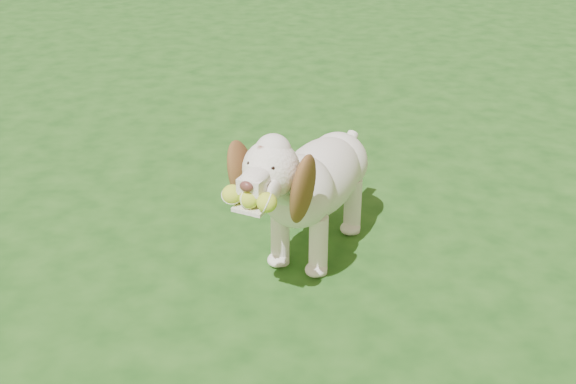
{
  "coord_description": "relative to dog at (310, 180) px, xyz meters",
  "views": [
    {
      "loc": [
        -0.22,
        -3.44,
        1.95
      ],
      "look_at": [
        -0.31,
        -0.49,
        0.48
      ],
      "focal_mm": 45.0,
      "sensor_mm": 36.0,
      "label": 1
    }
  ],
  "objects": [
    {
      "name": "ground",
      "position": [
        0.2,
        0.26,
        -0.43
      ],
      "size": [
        80.0,
        80.0,
        0.0
      ],
      "primitive_type": "plane",
      "color": "#174413",
      "rests_on": "ground"
    },
    {
      "name": "dog",
      "position": [
        0.0,
        0.0,
        0.0
      ],
      "size": [
        0.76,
        1.2,
        0.81
      ],
      "rotation": [
        0.0,
        0.0,
        -0.42
      ],
      "color": "white",
      "rests_on": "ground"
    }
  ]
}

